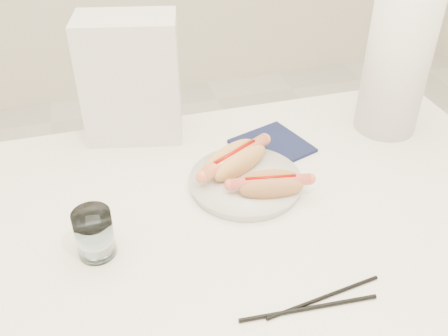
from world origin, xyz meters
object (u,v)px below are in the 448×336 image
object	(u,v)px
plate	(246,183)
paper_towel_roll	(397,65)
hotdog_right	(270,185)
water_glass	(94,234)
napkin_box	(131,79)
hotdog_left	(235,160)
table	(239,245)

from	to	relation	value
plate	paper_towel_roll	distance (m)	0.43
hotdog_right	water_glass	xyz separation A→B (m)	(-0.33, -0.05, 0.01)
napkin_box	hotdog_left	bearing A→B (deg)	-39.84
plate	paper_towel_roll	xyz separation A→B (m)	(0.38, 0.13, 0.15)
napkin_box	plate	bearing A→B (deg)	-42.60
water_glass	napkin_box	bearing A→B (deg)	71.56
hotdog_left	plate	bearing A→B (deg)	-103.66
napkin_box	table	bearing A→B (deg)	-56.32
napkin_box	paper_towel_roll	bearing A→B (deg)	-0.46
table	paper_towel_roll	distance (m)	0.52
water_glass	napkin_box	xyz separation A→B (m)	(0.12, 0.36, 0.09)
hotdog_left	paper_towel_roll	distance (m)	0.42
plate	paper_towel_roll	bearing A→B (deg)	18.33
table	water_glass	distance (m)	0.27
plate	water_glass	world-z (taller)	water_glass
table	hotdog_right	size ratio (longest dim) A/B	7.84
water_glass	napkin_box	size ratio (longest dim) A/B	0.32
table	napkin_box	distance (m)	0.42
hotdog_right	paper_towel_roll	xyz separation A→B (m)	(0.35, 0.18, 0.12)
table	plate	distance (m)	0.12
hotdog_left	napkin_box	xyz separation A→B (m)	(-0.17, 0.22, 0.10)
hotdog_left	water_glass	bearing A→B (deg)	177.00
hotdog_right	water_glass	bearing A→B (deg)	-161.51
paper_towel_roll	hotdog_right	bearing A→B (deg)	-153.08
plate	hotdog_left	world-z (taller)	hotdog_left
table	hotdog_left	size ratio (longest dim) A/B	7.15
table	napkin_box	size ratio (longest dim) A/B	4.39
plate	napkin_box	size ratio (longest dim) A/B	0.78
hotdog_right	water_glass	distance (m)	0.33
table	plate	world-z (taller)	plate
table	water_glass	size ratio (longest dim) A/B	13.65
hotdog_left	napkin_box	bearing A→B (deg)	98.31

